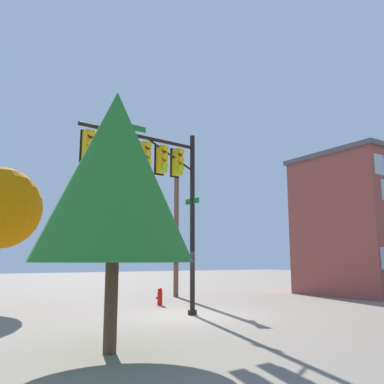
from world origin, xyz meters
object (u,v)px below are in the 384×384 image
at_px(signal_pole_assembly, 149,169).
at_px(tree_near, 0,208).
at_px(tree_mid, 115,175).
at_px(utility_pole, 176,224).
at_px(brick_building, 375,225).
at_px(fire_hydrant, 160,297).

bearing_deg(signal_pole_assembly, tree_near, -61.43).
bearing_deg(signal_pole_assembly, tree_mid, 54.26).
distance_m(tree_near, tree_mid, 12.14).
relative_size(utility_pole, brick_building, 0.85).
height_order(utility_pole, brick_building, brick_building).
bearing_deg(utility_pole, fire_hydrant, 49.60).
relative_size(utility_pole, fire_hydrant, 10.18).
xyz_separation_m(fire_hydrant, brick_building, (-15.45, 1.70, 4.06)).
relative_size(tree_near, tree_mid, 1.03).
bearing_deg(fire_hydrant, brick_building, 173.74).
distance_m(tree_mid, brick_building, 22.47).
height_order(signal_pole_assembly, tree_mid, signal_pole_assembly).
height_order(signal_pole_assembly, brick_building, brick_building).
relative_size(fire_hydrant, tree_near, 0.12).
distance_m(utility_pole, brick_building, 13.49).
xyz_separation_m(signal_pole_assembly, tree_near, (4.17, -7.67, -1.00)).
distance_m(fire_hydrant, brick_building, 16.07).
height_order(fire_hydrant, tree_mid, tree_mid).
bearing_deg(brick_building, tree_near, -13.27).
bearing_deg(utility_pole, tree_mid, 53.32).
distance_m(utility_pole, tree_mid, 15.05).
distance_m(tree_near, brick_building, 23.02).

